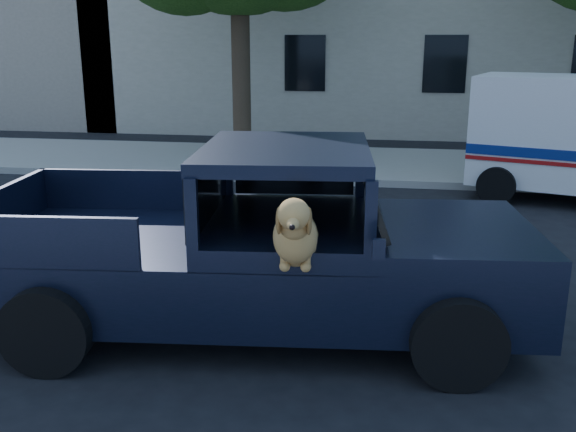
% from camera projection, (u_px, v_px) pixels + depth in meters
% --- Properties ---
extents(ground, '(120.00, 120.00, 0.00)m').
position_uv_depth(ground, '(424.00, 359.00, 6.05)').
color(ground, black).
rests_on(ground, ground).
extents(far_sidewalk, '(60.00, 4.00, 0.15)m').
position_uv_depth(far_sidewalk, '(408.00, 166.00, 14.78)').
color(far_sidewalk, gray).
rests_on(far_sidewalk, ground).
extents(lane_stripes, '(21.60, 0.14, 0.01)m').
position_uv_depth(lane_stripes, '(560.00, 254.00, 8.97)').
color(lane_stripes, silver).
rests_on(lane_stripes, ground).
extents(pickup_truck, '(5.54, 2.92, 1.92)m').
position_uv_depth(pickup_truck, '(252.00, 270.00, 6.53)').
color(pickup_truck, black).
rests_on(pickup_truck, ground).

